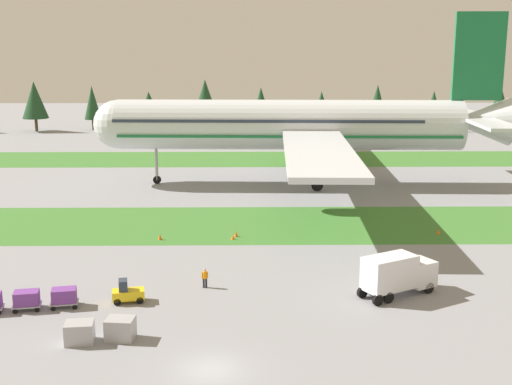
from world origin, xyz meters
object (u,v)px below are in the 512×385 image
at_px(ground_crew_marshaller, 205,277).
at_px(uld_container_1, 80,332).
at_px(airliner, 299,125).
at_px(taxiway_marker_1, 160,237).
at_px(taxiway_marker_3, 438,231).
at_px(taxiway_marker_0, 236,234).
at_px(taxiway_marker_2, 233,237).
at_px(uld_container_0, 120,329).
at_px(cargo_dolly_lead, 64,296).
at_px(baggage_tug, 127,293).
at_px(cargo_dolly_second, 27,299).
at_px(catering_truck, 398,273).

xyz_separation_m(ground_crew_marshaller, uld_container_1, (-8.25, -10.89, -0.18)).
bearing_deg(airliner, taxiway_marker_1, 151.46).
distance_m(airliner, uld_container_1, 58.51).
xyz_separation_m(ground_crew_marshaller, taxiway_marker_3, (25.15, 16.55, -0.64)).
bearing_deg(taxiway_marker_0, taxiway_marker_3, 1.99).
xyz_separation_m(uld_container_1, taxiway_marker_3, (33.40, 27.44, -0.46)).
bearing_deg(taxiway_marker_2, uld_container_0, -106.79).
distance_m(cargo_dolly_lead, taxiway_marker_0, 24.18).
height_order(airliner, uld_container_0, airliner).
bearing_deg(taxiway_marker_3, cargo_dolly_lead, -150.18).
xyz_separation_m(baggage_tug, cargo_dolly_second, (-7.79, -1.46, 0.10)).
distance_m(ground_crew_marshaller, taxiway_marker_3, 30.11).
relative_size(ground_crew_marshaller, taxiway_marker_1, 2.59).
xyz_separation_m(airliner, cargo_dolly_second, (-25.32, -48.38, -8.17)).
bearing_deg(taxiway_marker_0, ground_crew_marshaller, -98.86).
bearing_deg(uld_container_0, taxiway_marker_1, 90.83).
height_order(airliner, catering_truck, airliner).
height_order(airliner, ground_crew_marshaller, airliner).
bearing_deg(cargo_dolly_second, uld_container_0, 46.13).
bearing_deg(taxiway_marker_1, cargo_dolly_second, -112.80).
bearing_deg(taxiway_marker_0, cargo_dolly_second, -128.66).
distance_m(ground_crew_marshaller, taxiway_marker_1, 15.76).
bearing_deg(airliner, cargo_dolly_lead, 156.95).
xyz_separation_m(ground_crew_marshaller, uld_container_0, (-5.44, -10.36, -0.15)).
bearing_deg(cargo_dolly_lead, taxiway_marker_2, 134.42).
bearing_deg(taxiway_marker_2, cargo_dolly_second, -129.58).
relative_size(cargo_dolly_lead, cargo_dolly_second, 1.00).
relative_size(cargo_dolly_lead, taxiway_marker_0, 3.68).
relative_size(cargo_dolly_second, taxiway_marker_2, 5.12).
xyz_separation_m(uld_container_0, taxiway_marker_2, (7.56, 25.04, -0.56)).
bearing_deg(cargo_dolly_lead, taxiway_marker_1, 153.68).
height_order(cargo_dolly_lead, uld_container_0, uld_container_0).
relative_size(ground_crew_marshaller, uld_container_1, 0.87).
height_order(ground_crew_marshaller, uld_container_1, ground_crew_marshaller).
bearing_deg(taxiway_marker_1, taxiway_marker_2, 0.27).
bearing_deg(ground_crew_marshaller, taxiway_marker_0, -109.63).
relative_size(uld_container_0, taxiway_marker_0, 3.02).
height_order(baggage_tug, taxiway_marker_3, baggage_tug).
height_order(airliner, cargo_dolly_second, airliner).
relative_size(cargo_dolly_second, uld_container_1, 1.22).
bearing_deg(uld_container_1, taxiway_marker_0, 68.11).
height_order(catering_truck, ground_crew_marshaller, catering_truck).
bearing_deg(taxiway_marker_3, taxiway_marker_2, -175.37).
relative_size(airliner, taxiway_marker_0, 114.88).
relative_size(baggage_tug, ground_crew_marshaller, 1.61).
relative_size(catering_truck, taxiway_marker_2, 15.09).
bearing_deg(uld_container_0, ground_crew_marshaller, 62.28).
bearing_deg(taxiway_marker_0, airliner, 72.28).
xyz_separation_m(taxiway_marker_2, taxiway_marker_3, (23.03, 1.87, 0.06)).
bearing_deg(taxiway_marker_3, cargo_dolly_second, -151.41).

